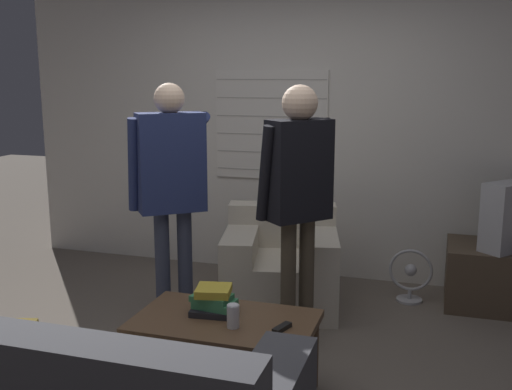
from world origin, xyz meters
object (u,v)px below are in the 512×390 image
object	(u,v)px
coffee_table	(225,326)
person_right_standing	(298,183)
book_stack	(214,301)
spare_remote	(282,328)
person_left_standing	(171,178)
soda_can	(233,316)
armchair_beige	(281,266)
floor_fan	(410,276)

from	to	relation	value
coffee_table	person_right_standing	bearing A→B (deg)	74.84
book_stack	spare_remote	distance (m)	0.43
coffee_table	person_left_standing	size ratio (longest dim) A/B	0.58
coffee_table	soda_can	xyz separation A→B (m)	(0.08, -0.09, 0.11)
person_right_standing	book_stack	bearing A→B (deg)	-159.33
armchair_beige	floor_fan	world-z (taller)	armchair_beige
armchair_beige	person_right_standing	bearing A→B (deg)	100.74
person_right_standing	book_stack	distance (m)	0.96
person_left_standing	book_stack	xyz separation A→B (m)	(0.54, -0.64, -0.55)
coffee_table	book_stack	xyz separation A→B (m)	(-0.08, 0.05, 0.12)
person_right_standing	soda_can	bearing A→B (deg)	-145.74
coffee_table	spare_remote	xyz separation A→B (m)	(0.33, -0.05, 0.06)
person_left_standing	floor_fan	bearing A→B (deg)	-2.67
person_right_standing	spare_remote	bearing A→B (deg)	-128.80
book_stack	spare_remote	bearing A→B (deg)	-13.43
coffee_table	spare_remote	world-z (taller)	spare_remote
armchair_beige	person_right_standing	size ratio (longest dim) A/B	0.59
spare_remote	person_right_standing	bearing A→B (deg)	117.80
coffee_table	floor_fan	distance (m)	2.00
armchair_beige	floor_fan	bearing A→B (deg)	-171.49
person_left_standing	spare_remote	bearing A→B (deg)	-75.70
coffee_table	spare_remote	bearing A→B (deg)	-7.86
book_stack	soda_can	bearing A→B (deg)	-40.94
coffee_table	book_stack	distance (m)	0.15
soda_can	spare_remote	xyz separation A→B (m)	(0.25, 0.04, -0.05)
spare_remote	floor_fan	xyz separation A→B (m)	(0.56, 1.82, -0.26)
person_left_standing	spare_remote	xyz separation A→B (m)	(0.96, -0.74, -0.61)
person_left_standing	person_right_standing	world-z (taller)	person_left_standing
person_left_standing	coffee_table	bearing A→B (deg)	-86.04
floor_fan	book_stack	bearing A→B (deg)	-119.66
armchair_beige	soda_can	xyz separation A→B (m)	(0.14, -1.49, 0.21)
person_left_standing	soda_can	size ratio (longest dim) A/B	13.54
soda_can	spare_remote	size ratio (longest dim) A/B	0.93
armchair_beige	spare_remote	size ratio (longest dim) A/B	7.37
armchair_beige	soda_can	bearing A→B (deg)	82.51
coffee_table	person_right_standing	world-z (taller)	person_right_standing
armchair_beige	coffee_table	bearing A→B (deg)	79.54
coffee_table	floor_fan	xyz separation A→B (m)	(0.90, 1.77, -0.21)
coffee_table	person_left_standing	distance (m)	1.15
armchair_beige	soda_can	size ratio (longest dim) A/B	7.95
armchair_beige	spare_remote	world-z (taller)	armchair_beige
person_left_standing	soda_can	distance (m)	1.20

